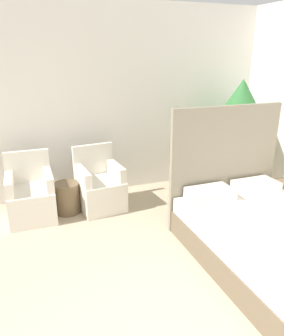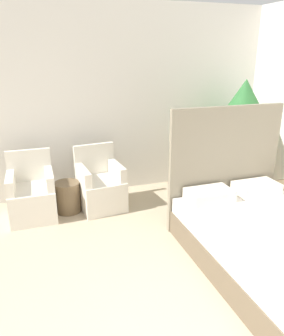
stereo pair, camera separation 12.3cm
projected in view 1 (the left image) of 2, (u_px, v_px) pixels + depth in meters
wall_back at (83, 103)px, 4.92m from camera, size 10.00×0.06×2.90m
bed at (272, 238)px, 3.52m from camera, size 1.53×2.19×1.57m
armchair_near_window_left at (31, 199)px, 4.45m from camera, size 0.60×0.64×0.90m
armchair_near_window_right at (100, 189)px, 4.76m from camera, size 0.66×0.69×0.90m
potted_palm at (241, 111)px, 5.16m from camera, size 1.02×1.02×1.79m
side_table at (67, 198)px, 4.65m from camera, size 0.36×0.36×0.44m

